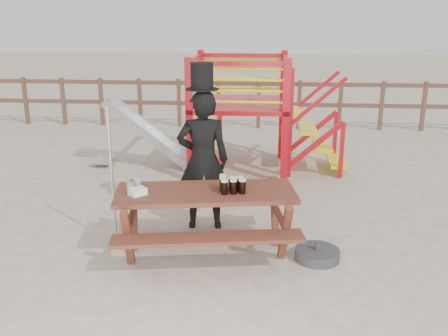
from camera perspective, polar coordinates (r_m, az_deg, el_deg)
ground at (r=6.05m, az=-1.98°, el=-10.14°), size 60.00×60.00×0.00m
back_fence at (r=12.51m, az=1.67°, el=7.95°), size 15.09×0.09×1.20m
playground_fort at (r=9.09m, az=1.32°, el=6.48°), size 4.71×1.84×2.10m
picnic_table at (r=5.93m, az=-2.08°, el=-5.33°), size 2.28×1.74×0.81m
man_with_hat at (r=6.53m, az=-2.42°, el=1.30°), size 0.73×0.53×2.20m
metal_pole at (r=6.18m, az=-12.70°, el=-1.10°), size 0.04×0.04×1.76m
parasol_base at (r=6.08m, az=10.59°, el=-9.67°), size 0.53×0.53×0.22m
paper_bag at (r=5.76m, az=-9.83°, el=-2.67°), size 0.23×0.23×0.08m
stout_pints at (r=5.76m, az=0.82°, el=-1.91°), size 0.32×0.27×0.17m
empty_glasses at (r=5.82m, az=-10.26°, el=-2.19°), size 0.13×0.21×0.15m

